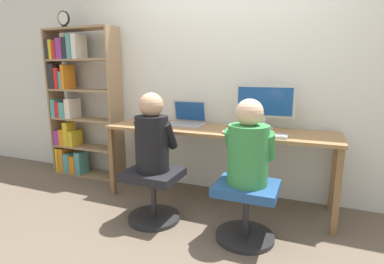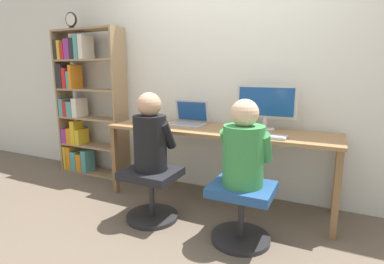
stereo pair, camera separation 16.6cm
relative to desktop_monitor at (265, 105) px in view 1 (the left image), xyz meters
name	(u,v)px [view 1 (the left image)]	position (x,y,z in m)	size (l,w,h in m)	color
ground_plane	(207,213)	(-0.42, -0.45, -0.99)	(14.00, 14.00, 0.00)	brown
wall_back	(228,72)	(-0.42, 0.19, 0.31)	(10.00, 0.05, 2.60)	silver
desk	(217,136)	(-0.42, -0.16, -0.31)	(2.24, 0.58, 0.75)	olive
desktop_monitor	(265,105)	(0.00, 0.00, 0.00)	(0.57, 0.19, 0.42)	beige
laptop	(186,120)	(-0.79, -0.07, -0.18)	(0.38, 0.29, 0.25)	#B7B7BC
keyboard	(260,135)	(0.03, -0.34, -0.22)	(0.45, 0.14, 0.03)	#B2B2B7
computer_mouse_by_keyboard	(226,132)	(-0.28, -0.33, -0.22)	(0.07, 0.10, 0.03)	silver
office_chair_left	(246,206)	(0.01, -0.75, -0.72)	(0.47, 0.46, 0.46)	#262628
office_chair_right	(153,191)	(-0.81, -0.75, -0.72)	(0.47, 0.46, 0.46)	#262628
person_at_monitor	(248,148)	(0.01, -0.74, -0.25)	(0.38, 0.32, 0.65)	#388C47
person_at_laptop	(152,136)	(-0.81, -0.74, -0.23)	(0.35, 0.31, 0.67)	black
bookshelf	(75,105)	(-2.31, -0.04, -0.10)	(0.94, 0.26, 1.81)	#997A56
desk_clock	(64,19)	(-2.32, -0.09, 0.91)	(0.17, 0.03, 0.19)	black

